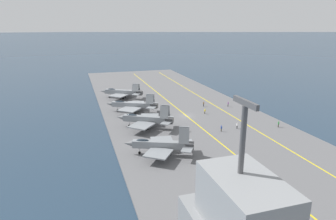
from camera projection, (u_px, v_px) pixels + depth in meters
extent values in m
plane|color=#23384C|center=(187.00, 117.00, 92.14)|extent=(2000.00, 2000.00, 0.00)
cube|color=slate|center=(187.00, 117.00, 92.08)|extent=(186.20, 49.18, 0.40)
cube|color=yellow|center=(226.00, 112.00, 95.90)|extent=(167.56, 3.28, 0.01)
cube|color=yellow|center=(187.00, 116.00, 92.02)|extent=(167.58, 0.36, 0.01)
cube|color=gray|center=(158.00, 145.00, 64.16)|extent=(5.80, 10.95, 1.55)
cone|color=#5B5E60|center=(129.00, 143.00, 64.76)|extent=(2.18, 2.53, 1.47)
cube|color=#38383A|center=(190.00, 146.00, 63.54)|extent=(2.35, 2.37, 1.32)
ellipsoid|color=#232D38|center=(143.00, 141.00, 64.27)|extent=(1.85, 2.85, 0.85)
cube|color=gray|center=(158.00, 153.00, 61.06)|extent=(7.04, 6.98, 0.28)
cube|color=gray|center=(162.00, 141.00, 67.47)|extent=(5.85, 5.60, 0.28)
cube|color=gray|center=(184.00, 136.00, 62.19)|extent=(1.76, 2.35, 3.34)
cube|color=gray|center=(184.00, 133.00, 63.74)|extent=(1.76, 2.35, 3.34)
cube|color=gray|center=(187.00, 150.00, 61.50)|extent=(3.51, 3.31, 0.20)
cube|color=gray|center=(188.00, 142.00, 65.66)|extent=(3.20, 2.70, 0.20)
cylinder|color=#B2B2B7|center=(139.00, 151.00, 64.99)|extent=(0.16, 0.16, 1.62)
cylinder|color=black|center=(140.00, 153.00, 65.13)|extent=(0.44, 0.64, 0.60)
cylinder|color=#B2B2B7|center=(163.00, 154.00, 63.46)|extent=(0.16, 0.16, 1.62)
cylinder|color=black|center=(163.00, 156.00, 63.60)|extent=(0.44, 0.64, 0.60)
cylinder|color=#B2B2B7|center=(164.00, 150.00, 65.53)|extent=(0.16, 0.16, 1.62)
cylinder|color=black|center=(164.00, 152.00, 65.67)|extent=(0.44, 0.64, 0.60)
cube|color=gray|center=(144.00, 119.00, 80.86)|extent=(7.23, 11.01, 1.66)
cone|color=#5B5E60|center=(121.00, 117.00, 82.24)|extent=(2.47, 2.71, 1.58)
cube|color=#38383A|center=(170.00, 121.00, 79.44)|extent=(2.60, 2.60, 1.41)
ellipsoid|color=#232D38|center=(132.00, 115.00, 81.36)|extent=(2.20, 2.93, 0.91)
cube|color=gray|center=(142.00, 125.00, 77.38)|extent=(7.76, 7.73, 0.28)
cube|color=gray|center=(150.00, 117.00, 84.47)|extent=(7.03, 6.47, 0.28)
cube|color=gray|center=(164.00, 112.00, 78.18)|extent=(1.97, 2.42, 3.29)
cube|color=gray|center=(166.00, 110.00, 79.82)|extent=(1.97, 2.42, 3.29)
cube|color=gray|center=(166.00, 123.00, 77.44)|extent=(3.57, 3.49, 0.20)
cube|color=gray|center=(170.00, 118.00, 81.63)|extent=(3.38, 3.03, 0.20)
cylinder|color=#B2B2B7|center=(129.00, 124.00, 82.21)|extent=(0.16, 0.16, 1.72)
cylinder|color=black|center=(129.00, 126.00, 82.37)|extent=(0.49, 0.63, 0.60)
cylinder|color=#B2B2B7|center=(148.00, 126.00, 79.99)|extent=(0.16, 0.16, 1.72)
cylinder|color=black|center=(148.00, 128.00, 80.15)|extent=(0.49, 0.63, 0.60)
cylinder|color=#B2B2B7|center=(150.00, 124.00, 82.17)|extent=(0.16, 0.16, 1.72)
cylinder|color=black|center=(150.00, 126.00, 82.33)|extent=(0.49, 0.63, 0.60)
cube|color=gray|center=(131.00, 105.00, 95.38)|extent=(7.13, 11.99, 1.54)
cone|color=#5B5E60|center=(109.00, 104.00, 96.56)|extent=(2.40, 2.80, 1.47)
cube|color=#38383A|center=(154.00, 106.00, 94.17)|extent=(2.52, 2.64, 1.31)
ellipsoid|color=#232D38|center=(120.00, 102.00, 95.79)|extent=(2.16, 3.13, 0.85)
cube|color=gray|center=(129.00, 109.00, 92.06)|extent=(7.84, 7.82, 0.28)
cube|color=gray|center=(136.00, 103.00, 98.84)|extent=(6.71, 6.60, 0.28)
cube|color=gray|center=(150.00, 99.00, 92.99)|extent=(1.90, 2.55, 2.91)
cube|color=gray|center=(151.00, 98.00, 94.53)|extent=(1.90, 2.55, 2.91)
cube|color=gray|center=(151.00, 108.00, 92.19)|extent=(3.68, 3.60, 0.20)
cube|color=gray|center=(154.00, 104.00, 96.31)|extent=(3.38, 3.11, 0.20)
cylinder|color=#B2B2B7|center=(117.00, 109.00, 96.58)|extent=(0.16, 0.16, 1.66)
cylinder|color=black|center=(118.00, 110.00, 96.73)|extent=(0.47, 0.63, 0.60)
cylinder|color=#B2B2B7|center=(135.00, 111.00, 94.60)|extent=(0.16, 0.16, 1.66)
cylinder|color=black|center=(135.00, 112.00, 94.74)|extent=(0.47, 0.63, 0.60)
cylinder|color=#B2B2B7|center=(136.00, 109.00, 96.64)|extent=(0.16, 0.16, 1.66)
cylinder|color=black|center=(136.00, 110.00, 96.79)|extent=(0.47, 0.63, 0.60)
cube|color=gray|center=(121.00, 92.00, 113.17)|extent=(7.83, 11.56, 1.65)
cone|color=#5B5E60|center=(103.00, 91.00, 114.80)|extent=(2.56, 2.83, 1.56)
cube|color=#38383A|center=(140.00, 93.00, 111.49)|extent=(2.66, 2.71, 1.40)
ellipsoid|color=#232D38|center=(111.00, 89.00, 113.80)|extent=(2.34, 3.07, 0.90)
cube|color=gray|center=(119.00, 95.00, 110.04)|extent=(7.48, 7.48, 0.28)
cube|color=gray|center=(125.00, 92.00, 116.40)|extent=(6.52, 6.67, 0.28)
cube|color=gray|center=(135.00, 88.00, 110.39)|extent=(1.93, 2.46, 2.61)
cube|color=gray|center=(137.00, 87.00, 112.01)|extent=(1.93, 2.46, 2.61)
cube|color=gray|center=(136.00, 94.00, 109.53)|extent=(3.66, 3.62, 0.20)
cube|color=gray|center=(140.00, 92.00, 113.68)|extent=(3.46, 3.21, 0.20)
cylinder|color=#B2B2B7|center=(110.00, 95.00, 114.66)|extent=(0.16, 0.16, 1.58)
cylinder|color=black|center=(110.00, 97.00, 114.80)|extent=(0.50, 0.63, 0.60)
cylinder|color=#B2B2B7|center=(123.00, 97.00, 112.25)|extent=(0.16, 0.16, 1.58)
cylinder|color=black|center=(123.00, 98.00, 112.39)|extent=(0.50, 0.63, 0.60)
cylinder|color=#B2B2B7|center=(125.00, 96.00, 114.41)|extent=(0.16, 0.16, 1.58)
cylinder|color=black|center=(125.00, 97.00, 114.54)|extent=(0.50, 0.63, 0.60)
cylinder|color=#383328|center=(205.00, 113.00, 94.09)|extent=(0.24, 0.24, 0.83)
cube|color=yellow|center=(205.00, 110.00, 93.90)|extent=(0.44, 0.36, 0.53)
sphere|color=tan|center=(205.00, 109.00, 93.79)|extent=(0.22, 0.22, 0.22)
sphere|color=yellow|center=(205.00, 109.00, 93.77)|extent=(0.24, 0.24, 0.24)
cylinder|color=#232328|center=(228.00, 105.00, 102.15)|extent=(0.24, 0.24, 0.92)
cube|color=purple|center=(228.00, 103.00, 101.94)|extent=(0.45, 0.39, 0.56)
sphere|color=beige|center=(228.00, 102.00, 101.83)|extent=(0.22, 0.22, 0.22)
sphere|color=purple|center=(228.00, 102.00, 101.81)|extent=(0.24, 0.24, 0.24)
cylinder|color=#383328|center=(278.00, 126.00, 81.91)|extent=(0.24, 0.24, 0.85)
cube|color=green|center=(279.00, 123.00, 81.71)|extent=(0.45, 0.40, 0.59)
sphere|color=tan|center=(279.00, 122.00, 81.59)|extent=(0.22, 0.22, 0.22)
sphere|color=green|center=(279.00, 122.00, 81.58)|extent=(0.24, 0.24, 0.24)
cylinder|color=#232328|center=(237.00, 127.00, 80.90)|extent=(0.24, 0.24, 0.85)
cube|color=white|center=(237.00, 125.00, 80.70)|extent=(0.40, 0.30, 0.56)
sphere|color=#9E7051|center=(237.00, 123.00, 80.59)|extent=(0.22, 0.22, 0.22)
sphere|color=white|center=(237.00, 123.00, 80.57)|extent=(0.24, 0.24, 0.24)
cylinder|color=#383328|center=(221.00, 130.00, 78.70)|extent=(0.24, 0.24, 0.83)
cube|color=#284CB2|center=(221.00, 127.00, 78.50)|extent=(0.39, 0.45, 0.57)
sphere|color=tan|center=(221.00, 126.00, 78.39)|extent=(0.22, 0.22, 0.22)
sphere|color=#284CB2|center=(221.00, 126.00, 78.37)|extent=(0.24, 0.24, 0.24)
cylinder|color=#232328|center=(204.00, 105.00, 102.41)|extent=(0.24, 0.24, 0.89)
cube|color=brown|center=(204.00, 103.00, 102.21)|extent=(0.37, 0.44, 0.55)
sphere|color=#9E7051|center=(204.00, 102.00, 102.09)|extent=(0.22, 0.22, 0.22)
sphere|color=brown|center=(204.00, 102.00, 102.08)|extent=(0.24, 0.24, 0.24)
cube|color=gray|center=(244.00, 205.00, 26.40)|extent=(9.05, 5.62, 5.18)
cube|color=black|center=(272.00, 197.00, 27.15)|extent=(7.66, 0.12, 0.90)
cylinder|color=#4C4C4F|center=(243.00, 140.00, 25.77)|extent=(0.50, 0.50, 6.21)
cube|color=#4C4C4F|center=(245.00, 103.00, 24.83)|extent=(3.60, 0.30, 0.50)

